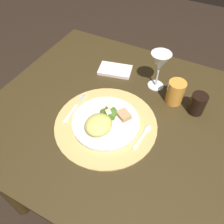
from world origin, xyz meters
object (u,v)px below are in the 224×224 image
at_px(fork, 74,109).
at_px(dinner_plate, 106,122).
at_px(napkin, 115,70).
at_px(dark_tumbler, 198,104).
at_px(dining_table, 129,138).
at_px(amber_tumbler, 175,92).
at_px(spoon, 144,133).
at_px(wine_glass, 160,63).

bearing_deg(fork, dinner_plate, -0.99).
relative_size(napkin, dark_tumbler, 1.76).
height_order(dining_table, amber_tumbler, amber_tumbler).
bearing_deg(spoon, dining_table, 143.29).
distance_m(fork, wine_glass, 0.39).
bearing_deg(spoon, dinner_plate, -171.51).
distance_m(amber_tumbler, dark_tumbler, 0.09).
bearing_deg(dinner_plate, dining_table, 49.00).
bearing_deg(dinner_plate, fork, 179.01).
distance_m(spoon, amber_tumbler, 0.22).
distance_m(dinner_plate, dark_tumbler, 0.36).
xyz_separation_m(dining_table, wine_glass, (0.02, 0.21, 0.27)).
distance_m(fork, dark_tumbler, 0.48).
height_order(napkin, wine_glass, wine_glass).
xyz_separation_m(dining_table, amber_tumbler, (0.12, 0.15, 0.20)).
distance_m(napkin, wine_glass, 0.23).
height_order(dinner_plate, dark_tumbler, dark_tumbler).
distance_m(dining_table, wine_glass, 0.34).
height_order(dining_table, dinner_plate, dinner_plate).
bearing_deg(wine_glass, napkin, 177.63).
bearing_deg(fork, amber_tumbler, 34.95).
bearing_deg(dinner_plate, napkin, 110.47).
xyz_separation_m(napkin, dark_tumbler, (0.39, -0.08, 0.04)).
distance_m(wine_glass, dark_tumbler, 0.22).
xyz_separation_m(fork, dark_tumbler, (0.42, 0.22, 0.03)).
bearing_deg(spoon, amber_tumbler, 79.02).
bearing_deg(amber_tumbler, dinner_plate, -128.66).
distance_m(dining_table, spoon, 0.18).
bearing_deg(dinner_plate, amber_tumbler, 51.34).
bearing_deg(dining_table, dark_tumbler, 33.59).
bearing_deg(amber_tumbler, napkin, 168.18).
height_order(spoon, wine_glass, wine_glass).
height_order(napkin, amber_tumbler, amber_tumbler).
relative_size(wine_glass, amber_tumbler, 1.68).
distance_m(dining_table, dark_tumbler, 0.32).
height_order(spoon, amber_tumbler, amber_tumbler).
relative_size(dinner_plate, wine_glass, 1.52).
bearing_deg(amber_tumbler, fork, -145.05).
height_order(fork, napkin, napkin).
xyz_separation_m(dining_table, dinner_plate, (-0.07, -0.08, 0.16)).
height_order(dining_table, spoon, spoon).
relative_size(fork, spoon, 1.37).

